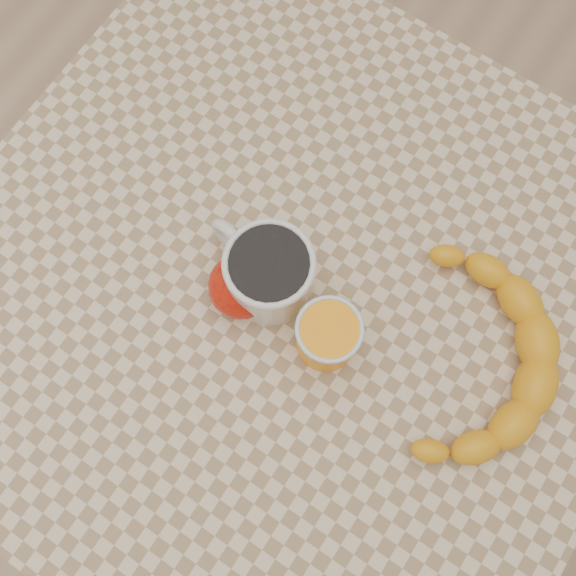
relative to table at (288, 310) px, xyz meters
The scene contains 6 objects.
ground 0.66m from the table, ahead, with size 3.00×3.00×0.00m, color tan.
table is the anchor object (origin of this frame).
coffee_mug 0.13m from the table, behind, with size 0.14×0.11×0.08m.
orange_juice_glass 0.15m from the table, 20.96° to the right, with size 0.07×0.07×0.08m.
apple 0.13m from the table, 144.41° to the right, with size 0.09×0.09×0.07m.
banana 0.25m from the table, 11.93° to the left, with size 0.27×0.33×0.05m, color orange, non-canonical shape.
Camera 1 is at (0.10, -0.16, 1.46)m, focal length 40.00 mm.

